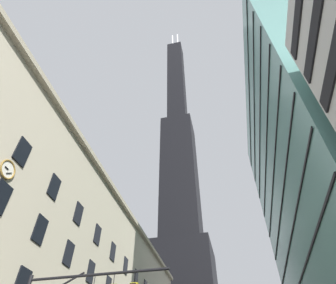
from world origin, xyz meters
TOP-DOWN VIEW (x-y plane):
  - dark_skyscraper at (-14.35, 94.44)m, footprint 22.57×22.57m

SIDE VIEW (x-z plane):
  - dark_skyscraper at x=-14.35m, z-range -44.39..178.87m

